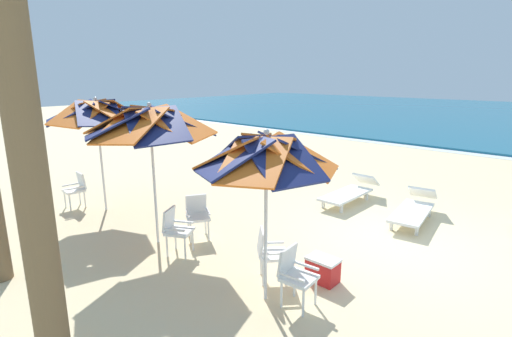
% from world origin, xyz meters
% --- Properties ---
extents(ground_plane, '(80.00, 80.00, 0.00)m').
position_xyz_m(ground_plane, '(0.00, 0.00, 0.00)').
color(ground_plane, beige).
extents(surf_foam, '(80.00, 0.70, 0.01)m').
position_xyz_m(surf_foam, '(0.00, 10.70, 0.01)').
color(surf_foam, white).
rests_on(surf_foam, ground).
extents(beach_umbrella_0, '(2.00, 2.00, 2.53)m').
position_xyz_m(beach_umbrella_0, '(-0.67, -3.09, 2.17)').
color(beach_umbrella_0, silver).
rests_on(beach_umbrella_0, ground).
extents(plastic_chair_0, '(0.63, 0.63, 0.87)m').
position_xyz_m(plastic_chair_0, '(-0.98, -2.65, 0.50)').
color(plastic_chair_0, white).
rests_on(plastic_chair_0, ground).
extents(plastic_chair_1, '(0.50, 0.48, 0.87)m').
position_xyz_m(plastic_chair_1, '(-0.27, -2.93, 0.50)').
color(plastic_chair_1, white).
rests_on(plastic_chair_1, ground).
extents(beach_umbrella_1, '(2.46, 2.46, 2.74)m').
position_xyz_m(beach_umbrella_1, '(-3.53, -3.02, 2.36)').
color(beach_umbrella_1, silver).
rests_on(beach_umbrella_1, ground).
extents(plastic_chair_2, '(0.62, 0.61, 0.87)m').
position_xyz_m(plastic_chair_2, '(-3.14, -2.32, 0.50)').
color(plastic_chair_2, white).
rests_on(plastic_chair_2, ground).
extents(plastic_chair_3, '(0.61, 0.60, 0.87)m').
position_xyz_m(plastic_chair_3, '(-2.85, -3.06, 0.50)').
color(plastic_chair_3, white).
rests_on(plastic_chair_3, ground).
extents(beach_umbrella_2, '(2.29, 2.29, 2.73)m').
position_xyz_m(beach_umbrella_2, '(-6.05, -2.79, 2.37)').
color(beach_umbrella_2, silver).
rests_on(beach_umbrella_2, ground).
extents(plastic_chair_4, '(0.47, 0.50, 0.87)m').
position_xyz_m(plastic_chair_4, '(-6.78, -3.15, 0.50)').
color(plastic_chair_4, white).
rests_on(plastic_chair_4, ground).
extents(sun_lounger_1, '(0.90, 2.21, 0.62)m').
position_xyz_m(sun_lounger_1, '(-0.18, 1.52, 0.28)').
color(sun_lounger_1, white).
rests_on(sun_lounger_1, ground).
extents(sun_lounger_2, '(0.68, 2.16, 0.62)m').
position_xyz_m(sun_lounger_2, '(-1.88, 1.71, 0.28)').
color(sun_lounger_2, white).
rests_on(sun_lounger_2, ground).
extents(palm_tree_1, '(2.46, 3.31, 5.34)m').
position_xyz_m(palm_tree_1, '(-1.67, -5.65, 3.07)').
color(palm_tree_1, brown).
rests_on(palm_tree_1, ground).
extents(cooler_box, '(0.50, 0.34, 0.40)m').
position_xyz_m(cooler_box, '(-0.31, -2.11, 0.20)').
color(cooler_box, red).
rests_on(cooler_box, ground).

